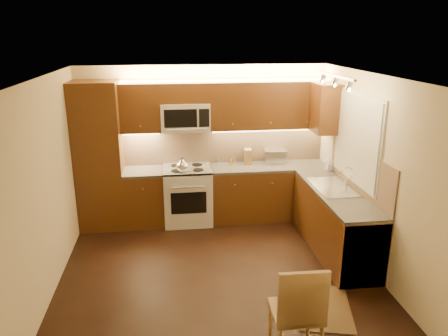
{
  "coord_description": "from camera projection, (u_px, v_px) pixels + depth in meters",
  "views": [
    {
      "loc": [
        -0.55,
        -4.94,
        2.98
      ],
      "look_at": [
        0.15,
        0.55,
        1.25
      ],
      "focal_mm": 34.81,
      "sensor_mm": 36.0,
      "label": 1
    }
  ],
  "objects": [
    {
      "name": "floor",
      "position": [
        218.0,
        273.0,
        5.63
      ],
      "size": [
        4.0,
        4.0,
        0.01
      ],
      "primitive_type": "cube",
      "color": "black",
      "rests_on": "ground"
    },
    {
      "name": "ceiling",
      "position": [
        217.0,
        77.0,
        4.88
      ],
      "size": [
        4.0,
        4.0,
        0.01
      ],
      "primitive_type": "cube",
      "color": "beige",
      "rests_on": "ground"
    },
    {
      "name": "wall_back",
      "position": [
        204.0,
        142.0,
        7.15
      ],
      "size": [
        4.0,
        0.01,
        2.5
      ],
      "primitive_type": "cube",
      "color": "beige",
      "rests_on": "ground"
    },
    {
      "name": "wall_front",
      "position": [
        247.0,
        266.0,
        3.36
      ],
      "size": [
        4.0,
        0.01,
        2.5
      ],
      "primitive_type": "cube",
      "color": "beige",
      "rests_on": "ground"
    },
    {
      "name": "wall_left",
      "position": [
        46.0,
        189.0,
        5.02
      ],
      "size": [
        0.01,
        4.0,
        2.5
      ],
      "primitive_type": "cube",
      "color": "beige",
      "rests_on": "ground"
    },
    {
      "name": "wall_right",
      "position": [
        374.0,
        175.0,
        5.5
      ],
      "size": [
        0.01,
        4.0,
        2.5
      ],
      "primitive_type": "cube",
      "color": "beige",
      "rests_on": "ground"
    },
    {
      "name": "pantry",
      "position": [
        99.0,
        157.0,
        6.7
      ],
      "size": [
        0.7,
        0.6,
        2.3
      ],
      "primitive_type": "cube",
      "color": "#401E0D",
      "rests_on": "floor"
    },
    {
      "name": "base_cab_back_left",
      "position": [
        145.0,
        198.0,
        6.99
      ],
      "size": [
        0.62,
        0.6,
        0.86
      ],
      "primitive_type": "cube",
      "color": "#401E0D",
      "rests_on": "floor"
    },
    {
      "name": "counter_back_left",
      "position": [
        143.0,
        172.0,
        6.86
      ],
      "size": [
        0.62,
        0.6,
        0.04
      ],
      "primitive_type": "cube",
      "color": "#322F2D",
      "rests_on": "base_cab_back_left"
    },
    {
      "name": "base_cab_back_right",
      "position": [
        268.0,
        192.0,
        7.24
      ],
      "size": [
        1.92,
        0.6,
        0.86
      ],
      "primitive_type": "cube",
      "color": "#401E0D",
      "rests_on": "floor"
    },
    {
      "name": "counter_back_right",
      "position": [
        269.0,
        167.0,
        7.1
      ],
      "size": [
        1.92,
        0.6,
        0.04
      ],
      "primitive_type": "cube",
      "color": "#322F2D",
      "rests_on": "base_cab_back_right"
    },
    {
      "name": "base_cab_right",
      "position": [
        335.0,
        223.0,
        6.09
      ],
      "size": [
        0.6,
        2.0,
        0.86
      ],
      "primitive_type": "cube",
      "color": "#401E0D",
      "rests_on": "floor"
    },
    {
      "name": "counter_right",
      "position": [
        337.0,
        193.0,
        5.95
      ],
      "size": [
        0.6,
        2.0,
        0.04
      ],
      "primitive_type": "cube",
      "color": "#322F2D",
      "rests_on": "base_cab_right"
    },
    {
      "name": "dishwasher",
      "position": [
        355.0,
        246.0,
        5.43
      ],
      "size": [
        0.58,
        0.6,
        0.84
      ],
      "primitive_type": "cube",
      "color": "silver",
      "rests_on": "floor"
    },
    {
      "name": "backsplash_back",
      "position": [
        225.0,
        145.0,
        7.2
      ],
      "size": [
        3.3,
        0.02,
        0.6
      ],
      "primitive_type": "cube",
      "color": "tan",
      "rests_on": "wall_back"
    },
    {
      "name": "backsplash_right",
      "position": [
        360.0,
        170.0,
        5.89
      ],
      "size": [
        0.02,
        2.0,
        0.6
      ],
      "primitive_type": "cube",
      "color": "tan",
      "rests_on": "wall_right"
    },
    {
      "name": "upper_cab_back_left",
      "position": [
        140.0,
        108.0,
        6.68
      ],
      "size": [
        0.62,
        0.35,
        0.75
      ],
      "primitive_type": "cube",
      "color": "#401E0D",
      "rests_on": "wall_back"
    },
    {
      "name": "upper_cab_back_right",
      "position": [
        269.0,
        105.0,
        6.92
      ],
      "size": [
        1.92,
        0.35,
        0.75
      ],
      "primitive_type": "cube",
      "color": "#401E0D",
      "rests_on": "wall_back"
    },
    {
      "name": "upper_cab_bridge",
      "position": [
        185.0,
        92.0,
        6.7
      ],
      "size": [
        0.76,
        0.35,
        0.31
      ],
      "primitive_type": "cube",
      "color": "#401E0D",
      "rests_on": "wall_back"
    },
    {
      "name": "upper_cab_right_corner",
      "position": [
        326.0,
        108.0,
        6.62
      ],
      "size": [
        0.35,
        0.5,
        0.75
      ],
      "primitive_type": "cube",
      "color": "#401E0D",
      "rests_on": "wall_right"
    },
    {
      "name": "stove",
      "position": [
        188.0,
        195.0,
        7.04
      ],
      "size": [
        0.76,
        0.65,
        0.92
      ],
      "primitive_type": null,
      "color": "silver",
      "rests_on": "floor"
    },
    {
      "name": "microwave",
      "position": [
        185.0,
        117.0,
        6.79
      ],
      "size": [
        0.76,
        0.38,
        0.44
      ],
      "primitive_type": null,
      "color": "silver",
      "rests_on": "wall_back"
    },
    {
      "name": "window_frame",
      "position": [
        357.0,
        138.0,
        5.91
      ],
      "size": [
        0.03,
        1.44,
        1.24
      ],
      "primitive_type": "cube",
      "color": "silver",
      "rests_on": "wall_right"
    },
    {
      "name": "window_blinds",
      "position": [
        356.0,
        138.0,
        5.91
      ],
      "size": [
        0.02,
        1.36,
        1.16
      ],
      "primitive_type": "cube",
      "color": "silver",
      "rests_on": "wall_right"
    },
    {
      "name": "sink",
      "position": [
        334.0,
        183.0,
        6.07
      ],
      "size": [
        0.52,
        0.86,
        0.15
      ],
      "primitive_type": null,
      "color": "silver",
      "rests_on": "counter_right"
    },
    {
      "name": "faucet",
      "position": [
        347.0,
        177.0,
        6.07
      ],
      "size": [
        0.2,
        0.04,
        0.3
      ],
      "primitive_type": null,
      "color": "silver",
      "rests_on": "counter_right"
    },
    {
      "name": "track_light_bar",
      "position": [
        336.0,
        76.0,
        5.46
      ],
      "size": [
        0.04,
        1.2,
        0.03
      ],
      "primitive_type": "cube",
      "color": "silver",
      "rests_on": "ceiling"
    },
    {
      "name": "kettle",
      "position": [
        182.0,
        165.0,
        6.68
      ],
      "size": [
        0.25,
        0.25,
        0.23
      ],
      "primitive_type": null,
      "rotation": [
        0.0,
        0.0,
        -0.34
      ],
      "color": "silver",
      "rests_on": "stove"
    },
    {
      "name": "toaster_oven",
      "position": [
        275.0,
        156.0,
        7.23
      ],
      "size": [
        0.38,
        0.29,
        0.22
      ],
      "primitive_type": "cube",
      "rotation": [
        0.0,
        0.0,
        -0.05
      ],
      "color": "silver",
      "rests_on": "counter_back_right"
    },
    {
      "name": "knife_block",
      "position": [
        248.0,
        156.0,
        7.18
      ],
      "size": [
        0.14,
        0.19,
        0.25
      ],
      "primitive_type": "cube",
      "rotation": [
        0.0,
        0.0,
        -0.14
      ],
      "color": "olive",
      "rests_on": "counter_back_right"
    },
    {
      "name": "spice_jar_a",
      "position": [
        235.0,
        160.0,
        7.24
      ],
      "size": [
        0.04,
        0.04,
        0.09
      ],
      "primitive_type": "cylinder",
      "rotation": [
        0.0,
        0.0,
        0.05
      ],
      "color": "silver",
      "rests_on": "counter_back_right"
    },
    {
      "name": "spice_jar_b",
      "position": [
        232.0,
        160.0,
        7.24
      ],
      "size": [
        0.05,
        0.05,
        0.09
      ],
      "primitive_type": "cylinder",
      "rotation": [
        0.0,
        0.0,
        0.28
      ],
      "color": "brown",
      "rests_on": "counter_back_right"
    },
    {
      "name": "spice_jar_c",
      "position": [
        219.0,
        160.0,
        7.21
      ],
      "size": [
        0.05,
        0.05,
        0.1
      ],
      "primitive_type": "cylinder",
      "rotation": [
        0.0,
        0.0,
        -0.42
      ],
      "color": "silver",
      "rests_on": "counter_back_right"
    },
    {
      "name": "spice_jar_d",
      "position": [
        231.0,
        162.0,
        7.11
      ],
      "size": [
        0.05,
        0.05,
        0.09
      ],
      "primitive_type": "cylinder",
      "rotation": [
        0.0,
        0.0,
        -0.15
      ],
      "color": "olive",
      "rests_on": "counter_back_right"
    },
    {
      "name": "soap_bottle",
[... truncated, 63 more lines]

